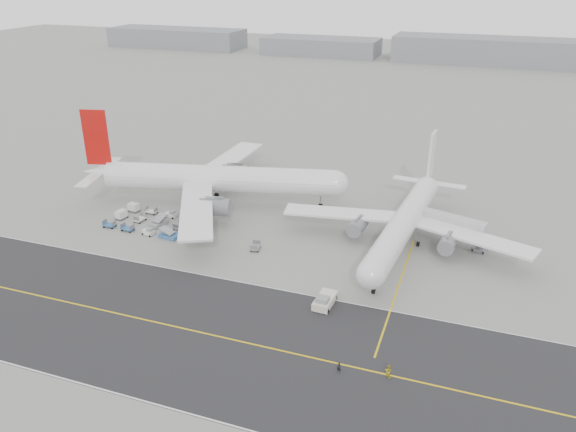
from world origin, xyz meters
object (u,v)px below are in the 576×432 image
(ground_crew_b, at_px, (388,371))
(jet_bridge, at_px, (450,223))
(ground_crew_a, at_px, (339,368))
(airliner_a, at_px, (213,179))
(pushback_tug, at_px, (325,301))
(airliner_b, at_px, (405,221))

(ground_crew_b, bearing_deg, jet_bridge, -80.02)
(ground_crew_a, distance_m, ground_crew_b, 6.77)
(airliner_a, relative_size, pushback_tug, 8.22)
(pushback_tug, height_order, ground_crew_a, pushback_tug)
(airliner_a, height_order, ground_crew_a, airliner_a)
(ground_crew_b, bearing_deg, airliner_b, -68.69)
(pushback_tug, xyz_separation_m, ground_crew_a, (6.63, -15.52, -0.06))
(airliner_b, height_order, ground_crew_a, airliner_b)
(airliner_b, xyz_separation_m, pushback_tug, (-8.79, -26.75, -4.23))
(pushback_tug, bearing_deg, jet_bridge, 63.81)
(ground_crew_a, xyz_separation_m, ground_crew_b, (6.62, 1.38, 0.16))
(pushback_tug, relative_size, jet_bridge, 0.48)
(pushback_tug, height_order, jet_bridge, jet_bridge)
(jet_bridge, bearing_deg, airliner_a, -165.05)
(airliner_a, bearing_deg, ground_crew_a, -151.33)
(pushback_tug, relative_size, ground_crew_a, 4.60)
(airliner_a, distance_m, jet_bridge, 54.01)
(airliner_b, height_order, pushback_tug, airliner_b)
(jet_bridge, bearing_deg, pushback_tug, -102.26)
(airliner_b, xyz_separation_m, ground_crew_a, (-2.17, -42.27, -4.29))
(airliner_b, bearing_deg, ground_crew_b, -78.65)
(airliner_a, height_order, jet_bridge, airliner_a)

